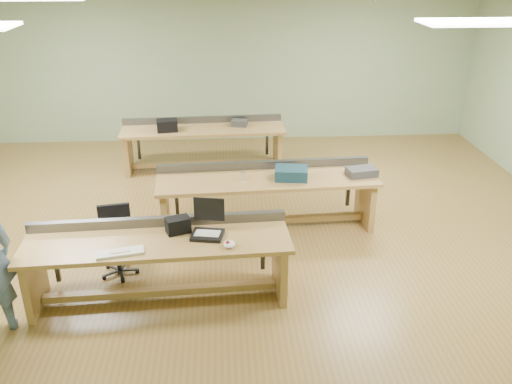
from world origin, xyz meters
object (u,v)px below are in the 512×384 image
(workbench_mid, at_px, (267,190))
(camera_bag, at_px, (178,225))
(parts_bin_grey, at_px, (362,172))
(workbench_front, at_px, (159,254))
(workbench_back, at_px, (203,138))
(task_chair, at_px, (118,250))
(laptop_base, at_px, (207,235))
(parts_bin_teal, at_px, (291,173))
(mug, at_px, (283,172))
(drinks_can, at_px, (243,176))

(workbench_mid, relative_size, camera_bag, 11.85)
(parts_bin_grey, bearing_deg, workbench_front, -148.39)
(camera_bag, bearing_deg, workbench_front, -167.43)
(workbench_front, height_order, workbench_back, same)
(workbench_mid, height_order, parts_bin_grey, same)
(workbench_back, xyz_separation_m, task_chair, (-0.96, -3.39, -0.25))
(laptop_base, distance_m, parts_bin_teal, 1.92)
(camera_bag, distance_m, mug, 2.07)
(workbench_back, relative_size, task_chair, 3.40)
(workbench_mid, bearing_deg, task_chair, -152.93)
(workbench_front, bearing_deg, camera_bag, 29.85)
(workbench_back, height_order, parts_bin_teal, parts_bin_teal)
(workbench_mid, distance_m, camera_bag, 1.90)
(workbench_front, bearing_deg, parts_bin_teal, 40.98)
(mug, distance_m, drinks_can, 0.58)
(workbench_back, distance_m, mug, 2.53)
(workbench_back, height_order, parts_bin_grey, same)
(laptop_base, height_order, camera_bag, camera_bag)
(workbench_back, bearing_deg, workbench_mid, -70.27)
(parts_bin_grey, xyz_separation_m, mug, (-1.08, 0.09, -0.01))
(workbench_back, distance_m, task_chair, 3.53)
(mug, bearing_deg, workbench_back, 117.41)
(task_chair, relative_size, parts_bin_grey, 2.10)
(laptop_base, xyz_separation_m, drinks_can, (0.45, 1.56, 0.04))
(laptop_base, relative_size, parts_bin_teal, 0.78)
(camera_bag, relative_size, drinks_can, 2.41)
(workbench_mid, xyz_separation_m, task_chair, (-1.89, -1.09, -0.25))
(workbench_mid, relative_size, task_chair, 3.63)
(mug, bearing_deg, drinks_can, -166.39)
(mug, bearing_deg, camera_bag, -130.37)
(camera_bag, distance_m, parts_bin_grey, 2.83)
(workbench_back, distance_m, drinks_can, 2.46)
(workbench_back, height_order, laptop_base, workbench_back)
(parts_bin_grey, distance_m, drinks_can, 1.64)
(parts_bin_teal, bearing_deg, camera_bag, -134.88)
(workbench_mid, distance_m, parts_bin_grey, 1.33)
(workbench_back, relative_size, camera_bag, 11.11)
(workbench_front, distance_m, mug, 2.32)
(laptop_base, xyz_separation_m, camera_bag, (-0.32, 0.12, 0.07))
(parts_bin_teal, xyz_separation_m, parts_bin_grey, (0.98, 0.04, -0.02))
(task_chair, bearing_deg, drinks_can, 23.66)
(workbench_mid, distance_m, mug, 0.33)
(workbench_back, bearing_deg, workbench_front, -98.07)
(task_chair, bearing_deg, workbench_mid, 20.53)
(parts_bin_teal, distance_m, parts_bin_grey, 0.98)
(workbench_mid, relative_size, parts_bin_teal, 7.00)
(workbench_back, relative_size, laptop_base, 8.44)
(parts_bin_grey, bearing_deg, parts_bin_teal, -177.60)
(workbench_back, xyz_separation_m, drinks_can, (0.60, -2.37, 0.25))
(parts_bin_teal, bearing_deg, laptop_base, -125.41)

